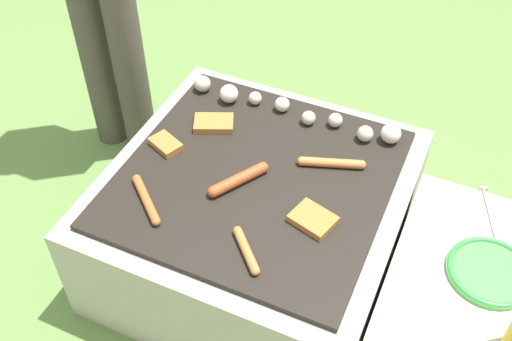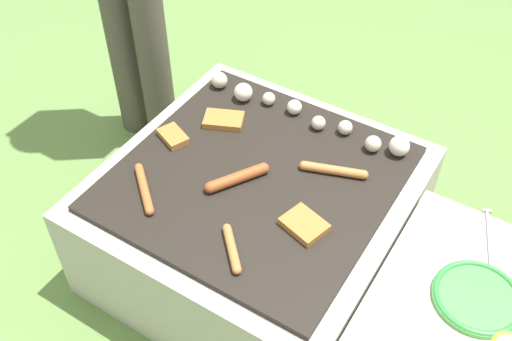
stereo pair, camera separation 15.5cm
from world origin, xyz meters
name	(u,v)px [view 2 (the right image)]	position (x,y,z in m)	size (l,w,h in m)	color
ground_plane	(256,257)	(0.00, 0.00, 0.00)	(14.00, 14.00, 0.00)	#608442
grill	(256,220)	(0.00, 0.00, 0.18)	(0.82, 0.82, 0.37)	#B2AA9E
sausage_front_center	(237,178)	(-0.03, -0.05, 0.39)	(0.11, 0.17, 0.03)	#A34C23
sausage_back_right	(144,189)	(-0.22, -0.21, 0.38)	(0.15, 0.13, 0.02)	#B7602D
sausage_back_center	(232,248)	(0.09, -0.25, 0.38)	(0.11, 0.12, 0.02)	#C6753D
sausage_front_right	(334,170)	(0.18, 0.12, 0.39)	(0.18, 0.08, 0.03)	#C6753D
bread_slice_center	(304,225)	(0.20, -0.09, 0.38)	(0.13, 0.11, 0.02)	#B27033
bread_slice_left	(173,136)	(-0.29, 0.00, 0.38)	(0.11, 0.09, 0.02)	#B27033
bread_slice_right	(224,120)	(-0.20, 0.14, 0.38)	(0.14, 0.12, 0.02)	#B27033
mushroom_row	(305,114)	(0.00, 0.28, 0.40)	(0.67, 0.08, 0.06)	beige
plate_colorful	(478,297)	(0.64, -0.07, 0.38)	(0.21, 0.21, 0.02)	#4CB24C
fork_utensil	(489,235)	(0.61, 0.13, 0.38)	(0.08, 0.19, 0.01)	silver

